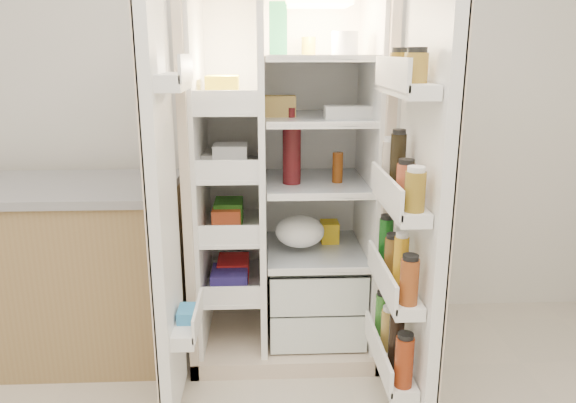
{
  "coord_description": "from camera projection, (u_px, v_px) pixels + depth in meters",
  "views": [
    {
      "loc": [
        0.05,
        -1.03,
        1.51
      ],
      "look_at": [
        0.16,
        1.25,
        0.88
      ],
      "focal_mm": 34.0,
      "sensor_mm": 36.0,
      "label": 1
    }
  ],
  "objects": [
    {
      "name": "freezer_door",
      "position": [
        164.0,
        214.0,
        2.15
      ],
      "size": [
        0.15,
        0.4,
        1.72
      ],
      "color": "white",
      "rests_on": "floor"
    },
    {
      "name": "wall_back",
      "position": [
        253.0,
        81.0,
        2.95
      ],
      "size": [
        4.0,
        0.02,
        2.7
      ],
      "primitive_type": "cube",
      "color": "silver",
      "rests_on": "floor"
    },
    {
      "name": "refrigerator",
      "position": [
        287.0,
        206.0,
        2.79
      ],
      "size": [
        0.92,
        0.7,
        1.8
      ],
      "color": "beige",
      "rests_on": "floor"
    },
    {
      "name": "fridge_door",
      "position": [
        415.0,
        221.0,
        2.11
      ],
      "size": [
        0.17,
        0.58,
        1.72
      ],
      "color": "white",
      "rests_on": "floor"
    },
    {
      "name": "kitchen_counter",
      "position": [
        56.0,
        270.0,
        2.74
      ],
      "size": [
        1.23,
        0.65,
        0.89
      ],
      "color": "olive",
      "rests_on": "floor"
    }
  ]
}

